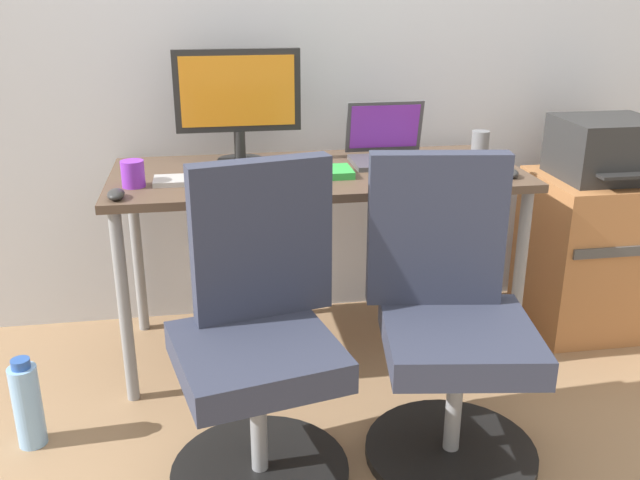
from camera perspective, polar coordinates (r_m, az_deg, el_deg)
ground_plane at (r=2.92m, az=-0.16°, el=-8.59°), size 5.28×5.28×0.00m
back_wall at (r=2.96m, az=-1.49°, el=18.13°), size 4.40×0.04×2.60m
desk at (r=2.66m, az=-0.17°, el=4.15°), size 1.54×0.65×0.74m
office_chair_left at (r=2.07m, az=-4.98°, el=-8.30°), size 0.54×0.54×0.94m
office_chair_right at (r=2.19m, az=10.47°, el=-7.01°), size 0.54×0.54×0.94m
side_cabinet at (r=3.19m, az=21.19°, el=-0.97°), size 0.49×0.48×0.66m
printer at (r=3.06m, az=22.27°, el=6.90°), size 0.38×0.40×0.24m
water_bottle_on_floor at (r=2.48m, az=-22.71°, el=-12.24°), size 0.09×0.09×0.31m
desktop_monitor at (r=2.74m, az=-6.70°, el=11.41°), size 0.48×0.18×0.43m
open_laptop at (r=2.79m, az=5.62°, el=7.54°), size 0.31×0.27×0.22m
keyboard_by_monitor at (r=2.38m, az=-5.94°, el=4.11°), size 0.34×0.12×0.02m
keyboard_by_laptop at (r=2.53m, az=-9.54°, el=4.89°), size 0.34×0.12×0.02m
mouse_by_monitor at (r=2.65m, az=15.17°, el=5.33°), size 0.06×0.10×0.03m
mouse_by_laptop at (r=2.38m, az=-16.27°, el=3.59°), size 0.06×0.10×0.03m
coffee_mug at (r=2.51m, az=-14.98°, el=5.23°), size 0.08×0.08×0.09m
pen_cup at (r=2.92m, az=12.90°, el=7.63°), size 0.07×0.07×0.10m
phone_near_laptop at (r=2.53m, az=8.62°, el=4.87°), size 0.07×0.14×0.01m
notebook at (r=2.57m, az=0.25°, el=5.52°), size 0.21×0.15×0.03m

